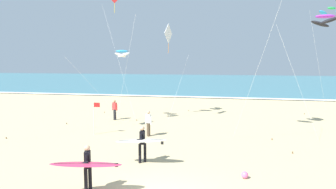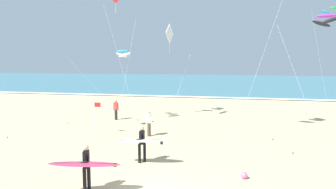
% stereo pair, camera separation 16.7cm
% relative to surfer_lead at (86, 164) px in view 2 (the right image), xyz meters
% --- Properties ---
extents(ocean_water, '(160.00, 60.00, 0.08)m').
position_rel_surfer_lead_xyz_m(ocean_water, '(2.54, 58.74, -1.01)').
color(ocean_water, teal).
rests_on(ocean_water, ground).
extents(shoreline_foam, '(160.00, 1.28, 0.01)m').
position_rel_surfer_lead_xyz_m(shoreline_foam, '(2.54, 29.04, -0.97)').
color(shoreline_foam, white).
rests_on(shoreline_foam, ocean_water).
extents(surfer_lead, '(2.50, 1.34, 1.71)m').
position_rel_surfer_lead_xyz_m(surfer_lead, '(0.00, 0.00, 0.00)').
color(surfer_lead, black).
rests_on(surfer_lead, ground).
extents(surfer_trailing, '(2.34, 1.01, 1.71)m').
position_rel_surfer_lead_xyz_m(surfer_trailing, '(0.97, 3.44, -0.00)').
color(surfer_trailing, black).
rests_on(surfer_trailing, ground).
extents(kite_arc_violet_mid, '(3.19, 2.26, 7.20)m').
position_rel_surfer_lead_xyz_m(kite_arc_violet_mid, '(9.89, 9.19, 5.83)').
color(kite_arc_violet_mid, black).
rests_on(kite_arc_violet_mid, ground).
extents(kite_arc_emerald_high, '(3.35, 3.11, 9.36)m').
position_rel_surfer_lead_xyz_m(kite_arc_emerald_high, '(13.41, 20.74, 7.99)').
color(kite_arc_emerald_high, '#2D99DB').
rests_on(kite_arc_emerald_high, ground).
extents(kite_arc_cobalt_low, '(4.57, 3.25, 5.47)m').
position_rel_surfer_lead_xyz_m(kite_arc_cobalt_low, '(-3.34, 12.91, 4.12)').
color(kite_arc_cobalt_low, white).
rests_on(kite_arc_cobalt_low, ground).
extents(kite_diamond_ivory_distant, '(1.12, 5.52, 7.45)m').
position_rel_surfer_lead_xyz_m(kite_diamond_ivory_distant, '(0.12, 13.88, 5.49)').
color(kite_diamond_ivory_distant, white).
rests_on(kite_diamond_ivory_distant, ground).
extents(bystander_white_top, '(0.46, 0.30, 1.59)m').
position_rel_surfer_lead_xyz_m(bystander_white_top, '(-0.09, 8.52, -0.24)').
color(bystander_white_top, '#4C3D2D').
rests_on(bystander_white_top, ground).
extents(bystander_red_top, '(0.48, 0.26, 1.59)m').
position_rel_surfer_lead_xyz_m(bystander_red_top, '(-4.08, 13.09, -0.24)').
color(bystander_red_top, black).
rests_on(bystander_red_top, ground).
extents(lifeguard_flag, '(0.45, 0.05, 2.10)m').
position_rel_surfer_lead_xyz_m(lifeguard_flag, '(-3.52, 8.26, 0.21)').
color(lifeguard_flag, silver).
rests_on(lifeguard_flag, ground).
extents(beach_ball, '(0.28, 0.28, 0.28)m').
position_rel_surfer_lead_xyz_m(beach_ball, '(5.50, 2.57, -0.91)').
color(beach_ball, pink).
rests_on(beach_ball, ground).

